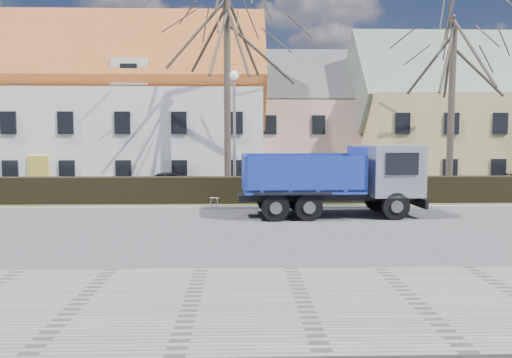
{
  "coord_description": "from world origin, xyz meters",
  "views": [
    {
      "loc": [
        -1.2,
        -18.14,
        3.36
      ],
      "look_at": [
        -0.66,
        2.08,
        1.6
      ],
      "focal_mm": 35.0,
      "sensor_mm": 36.0,
      "label": 1
    }
  ],
  "objects_px": {
    "dump_truck": "(325,179)",
    "cart_frame": "(211,202)",
    "parked_car_a": "(176,183)",
    "streetlight": "(234,136)"
  },
  "relations": [
    {
      "from": "cart_frame",
      "to": "streetlight",
      "type": "bearing_deg",
      "value": 64.09
    },
    {
      "from": "dump_truck",
      "to": "parked_car_a",
      "type": "xyz_separation_m",
      "value": [
        -7.24,
        7.88,
        -0.86
      ]
    },
    {
      "from": "streetlight",
      "to": "parked_car_a",
      "type": "relative_size",
      "value": 1.68
    },
    {
      "from": "streetlight",
      "to": "cart_frame",
      "type": "height_order",
      "value": "streetlight"
    },
    {
      "from": "cart_frame",
      "to": "parked_car_a",
      "type": "bearing_deg",
      "value": 112.58
    },
    {
      "from": "parked_car_a",
      "to": "cart_frame",
      "type": "bearing_deg",
      "value": -142.58
    },
    {
      "from": "dump_truck",
      "to": "cart_frame",
      "type": "bearing_deg",
      "value": 152.43
    },
    {
      "from": "streetlight",
      "to": "cart_frame",
      "type": "relative_size",
      "value": 10.45
    },
    {
      "from": "streetlight",
      "to": "parked_car_a",
      "type": "distance_m",
      "value": 5.49
    },
    {
      "from": "cart_frame",
      "to": "dump_truck",
      "type": "bearing_deg",
      "value": -24.81
    }
  ]
}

